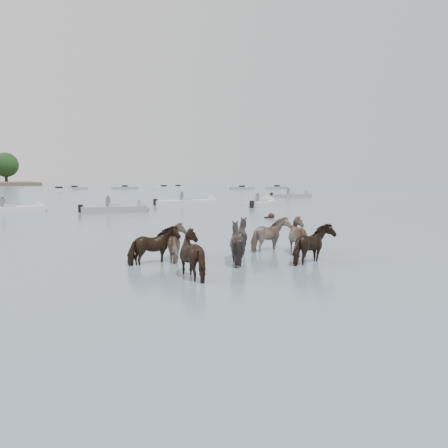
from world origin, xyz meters
TOP-DOWN VIEW (x-y plane):
  - ground at (0.00, 0.00)m, footprint 400.00×400.00m
  - pony_herd at (-1.49, 1.03)m, footprint 6.91×4.23m
  - swimming_pony at (8.13, 12.91)m, footprint 0.72×0.44m
  - motorboat_a at (-5.90, 26.04)m, footprint 5.51×1.90m
  - motorboat_b at (1.13, 22.65)m, footprint 5.54×2.39m
  - motorboat_c at (9.75, 28.04)m, footprint 6.65×2.47m
  - motorboat_d at (14.53, 22.99)m, footprint 4.81×3.99m
  - motorboat_e at (28.39, 35.62)m, footprint 5.88×3.37m
  - distant_flotilla at (0.02, 79.42)m, footprint 106.12×21.89m

SIDE VIEW (x-z plane):
  - ground at x=0.00m, z-range 0.00..0.00m
  - swimming_pony at x=8.13m, z-range -0.12..0.32m
  - motorboat_c at x=9.75m, z-range -0.74..1.18m
  - motorboat_e at x=28.39m, z-range -0.74..1.18m
  - motorboat_a at x=-5.90m, z-range -0.73..1.19m
  - motorboat_b at x=1.13m, z-range -0.73..1.19m
  - motorboat_d at x=14.53m, z-range -0.73..1.19m
  - distant_flotilla at x=0.02m, z-range -0.21..0.72m
  - pony_herd at x=-1.49m, z-range -0.21..1.29m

